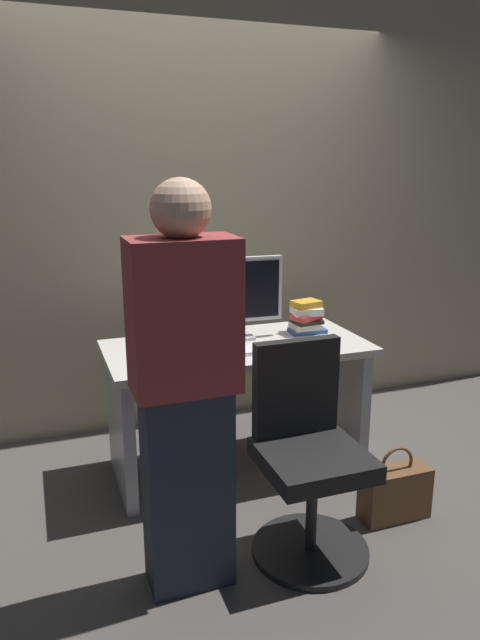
{
  "coord_description": "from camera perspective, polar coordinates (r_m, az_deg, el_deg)",
  "views": [
    {
      "loc": [
        -1.01,
        -2.86,
        1.69
      ],
      "look_at": [
        0.0,
        -0.05,
        0.88
      ],
      "focal_mm": 33.1,
      "sensor_mm": 36.0,
      "label": 1
    }
  ],
  "objects": [
    {
      "name": "person_at_desk",
      "position": [
        2.28,
        -5.3,
        -6.89
      ],
      "size": [
        0.4,
        0.24,
        1.64
      ],
      "color": "#262838",
      "rests_on": "ground"
    },
    {
      "name": "keyboard",
      "position": [
        3.06,
        0.8,
        -2.95
      ],
      "size": [
        0.43,
        0.13,
        0.02
      ],
      "primitive_type": "cube",
      "rotation": [
        0.0,
        0.0,
        0.01
      ],
      "color": "white",
      "rests_on": "desk"
    },
    {
      "name": "ground_plane",
      "position": [
        3.48,
        -0.29,
        -13.98
      ],
      "size": [
        9.0,
        9.0,
        0.0
      ],
      "primitive_type": "plane",
      "color": "#4C4742"
    },
    {
      "name": "office_chair",
      "position": [
        2.66,
        6.52,
        -13.32
      ],
      "size": [
        0.52,
        0.52,
        0.94
      ],
      "color": "black",
      "rests_on": "ground"
    },
    {
      "name": "monitor",
      "position": [
        3.23,
        -0.48,
        2.56
      ],
      "size": [
        0.54,
        0.15,
        0.46
      ],
      "color": "silver",
      "rests_on": "desk"
    },
    {
      "name": "mouse",
      "position": [
        3.17,
        5.86,
        -2.22
      ],
      "size": [
        0.06,
        0.1,
        0.03
      ],
      "primitive_type": "ellipsoid",
      "color": "black",
      "rests_on": "desk"
    },
    {
      "name": "desk",
      "position": [
        3.26,
        -0.3,
        -6.2
      ],
      "size": [
        1.41,
        0.68,
        0.73
      ],
      "color": "beige",
      "rests_on": "ground"
    },
    {
      "name": "book_stack",
      "position": [
        3.4,
        6.42,
        0.27
      ],
      "size": [
        0.22,
        0.17,
        0.19
      ],
      "color": "#3359A5",
      "rests_on": "desk"
    },
    {
      "name": "cup_near_keyboard",
      "position": [
        3.0,
        -6.9,
        -2.67
      ],
      "size": [
        0.07,
        0.07,
        0.09
      ],
      "primitive_type": "cylinder",
      "color": "#D84C3F",
      "rests_on": "desk"
    },
    {
      "name": "cup_by_monitor",
      "position": [
        3.24,
        -7.81,
        -1.45
      ],
      "size": [
        0.07,
        0.07,
        0.09
      ],
      "primitive_type": "cylinder",
      "color": "silver",
      "rests_on": "desk"
    },
    {
      "name": "wall_back",
      "position": [
        3.81,
        -4.44,
        12.2
      ],
      "size": [
        6.4,
        0.1,
        3.0
      ],
      "primitive_type": "cube",
      "color": "tan",
      "rests_on": "ground"
    },
    {
      "name": "handbag",
      "position": [
        3.08,
        14.74,
        -15.8
      ],
      "size": [
        0.34,
        0.14,
        0.38
      ],
      "color": "brown",
      "rests_on": "ground"
    }
  ]
}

